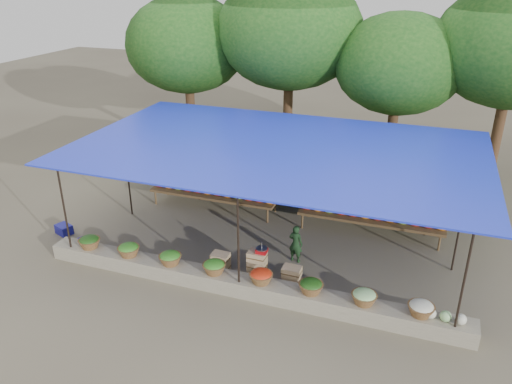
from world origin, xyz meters
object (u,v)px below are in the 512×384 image
(blue_crate_back, at_px, (64,229))
(crate_counter, at_px, (256,267))
(weighing_scale, at_px, (262,250))
(vendor_seated, at_px, (296,244))
(blue_crate_front, at_px, (82,247))

(blue_crate_back, bearing_deg, crate_counter, 17.59)
(weighing_scale, height_order, blue_crate_back, weighing_scale)
(crate_counter, height_order, vendor_seated, vendor_seated)
(weighing_scale, relative_size, blue_crate_back, 0.64)
(crate_counter, relative_size, vendor_seated, 2.24)
(crate_counter, distance_m, blue_crate_back, 6.11)
(vendor_seated, bearing_deg, crate_counter, 67.50)
(weighing_scale, relative_size, blue_crate_front, 0.55)
(weighing_scale, xyz_separation_m, blue_crate_back, (-6.25, 0.27, -0.70))
(crate_counter, xyz_separation_m, blue_crate_back, (-6.10, 0.27, -0.17))
(blue_crate_back, bearing_deg, weighing_scale, 17.65)
(crate_counter, bearing_deg, blue_crate_back, 177.47)
(vendor_seated, height_order, blue_crate_back, vendor_seated)
(weighing_scale, bearing_deg, blue_crate_front, -175.15)
(crate_counter, relative_size, blue_crate_back, 5.00)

